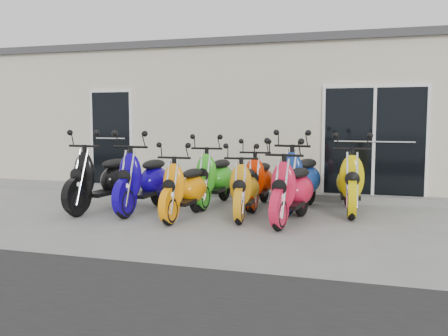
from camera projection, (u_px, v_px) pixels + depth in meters
The scene contains 15 objects.
ground at pixel (214, 214), 8.61m from camera, with size 80.00×80.00×0.00m, color gray.
building at pixel (275, 121), 13.39m from camera, with size 14.00×6.00×3.20m, color beige.
roof_cap at pixel (275, 57), 13.23m from camera, with size 14.20×6.20×0.16m, color #3F3F42.
front_step at pixel (244, 193), 10.52m from camera, with size 14.00×0.40×0.15m, color gray.
door_left at pixel (112, 136), 11.49m from camera, with size 1.07×0.08×2.22m, color black.
door_right at pixel (374, 139), 9.78m from camera, with size 2.02×0.08×2.22m, color black.
scooter_front_black at pixel (101, 170), 8.92m from camera, with size 0.72×1.98×1.47m, color black, non-canonical shape.
scooter_front_blue at pixel (143, 171), 8.79m from camera, with size 0.72×1.97×1.46m, color #10008D, non-canonical shape.
scooter_front_orange_a at pixel (184, 180), 8.20m from camera, with size 0.63×1.74×1.29m, color orange, non-canonical shape.
scooter_front_orange_b at pixel (245, 180), 8.27m from camera, with size 0.62×1.72×1.27m, color orange, non-canonical shape.
scooter_front_red at pixel (292, 180), 7.83m from camera, with size 0.67×1.85×1.37m, color red, non-canonical shape.
scooter_back_green at pixel (215, 170), 9.44m from camera, with size 0.68×1.86×1.38m, color green, non-canonical shape.
scooter_back_red at pixel (259, 173), 9.25m from camera, with size 0.64×1.76×1.30m, color red, non-canonical shape.
scooter_back_blue at pixel (300, 170), 8.90m from camera, with size 0.72×1.99×1.47m, color navy, non-canonical shape.
scooter_back_yellow at pixel (351, 173), 8.67m from camera, with size 0.70×1.93×1.43m, color #D2BB05, non-canonical shape.
Camera 1 is at (2.68, -8.05, 1.64)m, focal length 40.00 mm.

